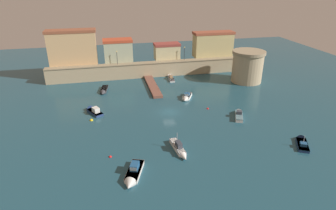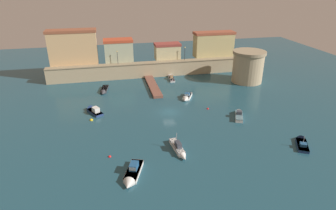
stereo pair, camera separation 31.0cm
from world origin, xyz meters
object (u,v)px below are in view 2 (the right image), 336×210
object	(u,v)px
fortress_tower	(248,66)
mooring_buoy_2	(110,157)
moored_boat_3	(171,77)
moored_boat_4	(187,97)
mooring_buoy_1	(208,109)
moored_boat_7	(104,90)
mooring_buoy_0	(91,120)
moored_boat_1	(93,110)
moored_boat_6	(132,175)
quay_lamp_1	(185,51)
moored_boat_0	(239,114)
moored_boat_2	(179,149)
quay_lamp_0	(117,55)
moored_boat_5	(301,142)

from	to	relation	value
fortress_tower	mooring_buoy_2	xyz separation A→B (m)	(-37.82, -28.60, -4.28)
moored_boat_3	moored_boat_4	size ratio (longest dim) A/B	1.24
mooring_buoy_1	fortress_tower	bearing A→B (deg)	42.04
moored_boat_7	mooring_buoy_0	distance (m)	15.66
moored_boat_1	moored_boat_7	xyz separation A→B (m)	(2.44, 11.47, -0.07)
moored_boat_3	moored_boat_6	distance (m)	43.92
moored_boat_3	mooring_buoy_1	xyz separation A→B (m)	(3.32, -21.48, -0.34)
quay_lamp_1	moored_boat_0	xyz separation A→B (m)	(3.55, -29.43, -6.29)
moored_boat_1	moored_boat_7	bearing A→B (deg)	-40.01
moored_boat_0	moored_boat_7	size ratio (longest dim) A/B	0.97
moored_boat_2	quay_lamp_0	bearing A→B (deg)	-175.48
moored_boat_0	moored_boat_2	world-z (taller)	moored_boat_2
fortress_tower	mooring_buoy_0	distance (m)	43.82
moored_boat_5	quay_lamp_0	bearing A→B (deg)	62.63
quay_lamp_1	moored_boat_6	size ratio (longest dim) A/B	0.60
fortress_tower	moored_boat_6	xyz separation A→B (m)	(-34.82, -34.51, -3.81)
moored_boat_3	moored_boat_4	xyz separation A→B (m)	(0.36, -15.04, 0.10)
moored_boat_7	mooring_buoy_2	world-z (taller)	moored_boat_7
quay_lamp_1	mooring_buoy_2	xyz separation A→B (m)	(-22.88, -38.47, -6.75)
moored_boat_4	mooring_buoy_1	bearing A→B (deg)	53.08
moored_boat_1	mooring_buoy_2	distance (m)	17.93
moored_boat_4	mooring_buoy_0	size ratio (longest dim) A/B	7.62
moored_boat_2	moored_boat_7	size ratio (longest dim) A/B	1.08
mooring_buoy_2	mooring_buoy_1	bearing A→B (deg)	32.85
quay_lamp_0	mooring_buoy_0	bearing A→B (deg)	-105.80
moored_boat_3	moored_boat_7	xyz separation A→B (m)	(-18.58, -6.16, -0.00)
moored_boat_5	mooring_buoy_0	distance (m)	39.36
quay_lamp_1	mooring_buoy_2	size ratio (longest dim) A/B	8.11
moored_boat_2	moored_boat_3	world-z (taller)	moored_boat_2
moored_boat_1	moored_boat_4	distance (m)	21.53
moored_boat_0	moored_boat_6	size ratio (longest dim) A/B	0.88
quay_lamp_0	moored_boat_6	world-z (taller)	quay_lamp_0
moored_boat_7	mooring_buoy_0	size ratio (longest dim) A/B	9.06
moored_boat_5	moored_boat_0	bearing A→B (deg)	54.48
moored_boat_1	moored_boat_4	bearing A→B (deg)	-111.13
moored_boat_1	moored_boat_7	size ratio (longest dim) A/B	0.96
moored_boat_4	mooring_buoy_2	size ratio (longest dim) A/B	10.41
moored_boat_7	fortress_tower	bearing A→B (deg)	98.81
quay_lamp_0	mooring_buoy_2	xyz separation A→B (m)	(-3.81, -38.47, -6.64)
moored_boat_7	mooring_buoy_2	bearing A→B (deg)	10.56
moored_boat_5	moored_boat_6	size ratio (longest dim) A/B	0.85
moored_boat_4	moored_boat_6	distance (m)	30.42
moored_boat_2	moored_boat_7	bearing A→B (deg)	-164.93
moored_boat_4	moored_boat_0	bearing A→B (deg)	63.64
quay_lamp_1	moored_boat_2	distance (m)	41.58
moored_boat_0	moored_boat_4	distance (m)	13.77
moored_boat_4	moored_boat_6	xyz separation A→B (m)	(-15.48, -26.19, 0.04)
mooring_buoy_1	mooring_buoy_2	distance (m)	25.52
moored_boat_1	mooring_buoy_0	distance (m)	3.98
moored_boat_1	mooring_buoy_2	bearing A→B (deg)	161.28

